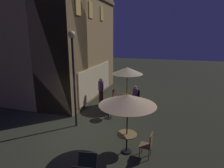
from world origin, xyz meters
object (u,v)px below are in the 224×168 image
at_px(cafe_table_1, 127,139).
at_px(cafe_chair_2, 115,95).
at_px(patio_umbrella_1, 128,100).
at_px(cafe_chair_3, 148,143).
at_px(street_lamp_near_corner, 73,63).
at_px(cafe_table_2, 108,109).
at_px(cafe_chair_0, 126,101).
at_px(cafe_chair_1, 136,95).
at_px(patron_standing_1, 101,91).
at_px(cafe_table_0, 127,98).
at_px(patron_seated_0, 135,93).
at_px(patio_umbrella_0, 127,71).

xyz_separation_m(cafe_table_1, cafe_chair_2, (5.05, 1.90, -0.01)).
xyz_separation_m(patio_umbrella_1, cafe_chair_3, (-0.08, -0.81, -1.55)).
relative_size(street_lamp_near_corner, cafe_table_2, 6.27).
distance_m(cafe_table_2, cafe_chair_0, 1.50).
bearing_deg(cafe_table_1, cafe_chair_1, 6.32).
height_order(street_lamp_near_corner, patron_standing_1, street_lamp_near_corner).
bearing_deg(cafe_table_2, cafe_chair_3, -138.92).
height_order(cafe_table_0, cafe_table_2, cafe_table_0).
bearing_deg(cafe_table_1, cafe_table_0, 12.74).
height_order(cafe_chair_0, patron_seated_0, patron_seated_0).
bearing_deg(cafe_chair_0, cafe_table_1, -176.19).
relative_size(cafe_chair_0, patron_standing_1, 0.54).
distance_m(street_lamp_near_corner, patron_standing_1, 3.81).
distance_m(cafe_chair_1, patron_standing_1, 2.35).
bearing_deg(patio_umbrella_0, cafe_table_0, 0.00).
bearing_deg(cafe_table_2, patio_umbrella_0, -13.12).
xyz_separation_m(cafe_table_2, patron_standing_1, (1.79, 1.08, 0.40)).
bearing_deg(cafe_table_0, cafe_chair_1, -39.09).
relative_size(cafe_table_2, patron_seated_0, 0.61).
relative_size(street_lamp_near_corner, cafe_chair_0, 4.79).
bearing_deg(cafe_chair_3, cafe_chair_1, -70.31).
distance_m(patio_umbrella_0, patron_standing_1, 2.13).
bearing_deg(cafe_table_1, cafe_chair_3, -95.42).
height_order(cafe_table_2, patron_standing_1, patron_standing_1).
relative_size(patio_umbrella_1, cafe_chair_1, 2.56).
height_order(patio_umbrella_1, cafe_chair_3, patio_umbrella_1).
relative_size(street_lamp_near_corner, cafe_chair_3, 4.75).
bearing_deg(patio_umbrella_1, cafe_chair_1, 6.32).
bearing_deg(patio_umbrella_1, cafe_table_2, 30.84).
height_order(cafe_table_0, patron_seated_0, patron_seated_0).
relative_size(cafe_table_2, patron_standing_1, 0.41).
xyz_separation_m(patio_umbrella_1, cafe_chair_1, (5.53, 0.61, -1.55)).
height_order(patio_umbrella_0, patio_umbrella_1, patio_umbrella_0).
distance_m(cafe_table_1, cafe_chair_0, 4.18).
bearing_deg(patron_standing_1, street_lamp_near_corner, -152.87).
distance_m(cafe_table_0, cafe_chair_2, 0.80).
xyz_separation_m(cafe_table_1, cafe_chair_1, (5.53, 0.61, -0.01)).
xyz_separation_m(cafe_chair_0, cafe_chair_2, (0.98, 0.93, -0.00)).
bearing_deg(cafe_table_1, patron_seated_0, 7.39).
bearing_deg(street_lamp_near_corner, cafe_table_2, -43.53).
height_order(patio_umbrella_0, patron_standing_1, patio_umbrella_0).
distance_m(cafe_table_1, patio_umbrella_0, 5.32).
xyz_separation_m(patio_umbrella_0, cafe_chair_1, (0.61, -0.50, -1.69)).
bearing_deg(patron_standing_1, patio_umbrella_0, -45.37).
relative_size(cafe_table_2, patio_umbrella_0, 0.29).
distance_m(street_lamp_near_corner, patio_umbrella_0, 4.02).
bearing_deg(street_lamp_near_corner, patio_umbrella_0, -26.61).
xyz_separation_m(street_lamp_near_corner, patron_seated_0, (4.01, -2.17, -2.43)).
relative_size(patio_umbrella_1, cafe_chair_2, 2.43).
relative_size(cafe_table_1, patio_umbrella_1, 0.33).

